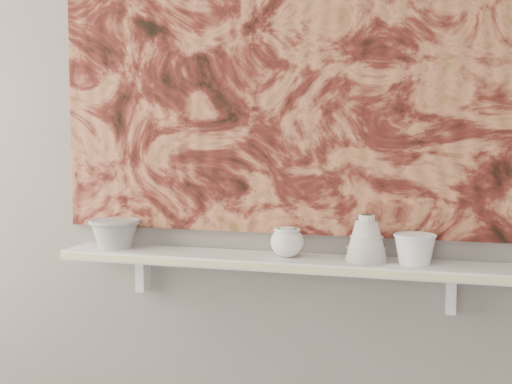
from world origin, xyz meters
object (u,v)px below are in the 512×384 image
at_px(bowl_white, 415,249).
at_px(bell_vessel, 366,238).
at_px(cup_cream, 287,242).
at_px(bowl_grey, 115,233).
at_px(shelf, 282,262).
at_px(painting, 290,54).

bearing_deg(bowl_white, bell_vessel, 180.00).
bearing_deg(cup_cream, bowl_grey, 180.00).
bearing_deg(cup_cream, bell_vessel, 0.00).
bearing_deg(shelf, bowl_white, 0.00).
relative_size(painting, bowl_white, 12.41).
height_order(bowl_grey, bowl_white, bowl_grey).
xyz_separation_m(bowl_grey, bell_vessel, (0.81, 0.00, 0.02)).
xyz_separation_m(bowl_grey, cup_cream, (0.57, 0.00, -0.00)).
distance_m(cup_cream, bell_vessel, 0.24).
relative_size(shelf, painting, 0.93).
relative_size(painting, bell_vessel, 10.96).
bearing_deg(cup_cream, bowl_white, 0.00).
bearing_deg(bowl_grey, painting, 8.23).
height_order(cup_cream, bowl_white, cup_cream).
bearing_deg(bowl_white, shelf, 180.00).
bearing_deg(painting, bowl_white, -11.72).
distance_m(painting, bell_vessel, 0.60).
distance_m(cup_cream, bowl_white, 0.37).
xyz_separation_m(shelf, bell_vessel, (0.25, 0.00, 0.08)).
bearing_deg(shelf, bell_vessel, 0.00).
relative_size(bell_vessel, bowl_white, 1.13).
relative_size(cup_cream, bowl_white, 0.83).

